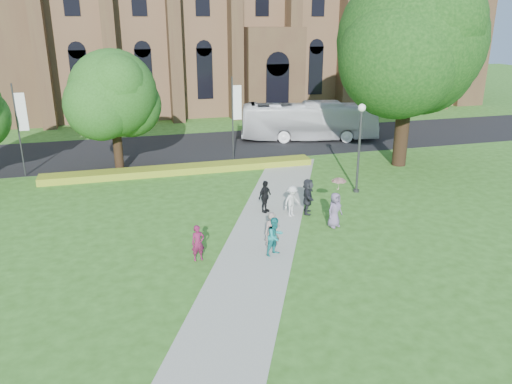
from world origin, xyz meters
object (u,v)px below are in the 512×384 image
object	(u,v)px
large_tree	(410,41)
tour_coach	(309,121)
pedestrian_0	(198,243)
streetlamp	(360,138)

from	to	relation	value
large_tree	tour_coach	world-z (taller)	large_tree
tour_coach	pedestrian_0	world-z (taller)	tour_coach
tour_coach	pedestrian_0	distance (m)	23.54
large_tree	streetlamp	bearing A→B (deg)	-140.71
streetlamp	large_tree	bearing A→B (deg)	39.29
tour_coach	large_tree	bearing A→B (deg)	-146.36
large_tree	pedestrian_0	size ratio (longest dim) A/B	8.39
streetlamp	pedestrian_0	size ratio (longest dim) A/B	3.33
tour_coach	pedestrian_0	size ratio (longest dim) A/B	7.27
tour_coach	pedestrian_0	bearing A→B (deg)	160.53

